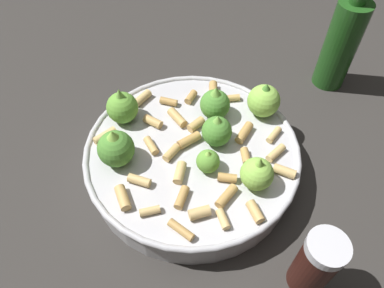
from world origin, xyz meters
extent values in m
plane|color=#2D2B28|center=(0.00, 0.00, 0.00)|extent=(2.40, 2.40, 0.00)
cylinder|color=#B7B7BC|center=(0.00, 0.00, 0.02)|extent=(0.28, 0.28, 0.05)
torus|color=#B7B7BC|center=(0.00, 0.00, 0.05)|extent=(0.29, 0.29, 0.01)
sphere|color=#8CC64C|center=(0.12, 0.02, 0.07)|extent=(0.05, 0.05, 0.05)
cone|color=#4C8933|center=(0.12, 0.02, 0.09)|extent=(0.02, 0.02, 0.02)
sphere|color=#609E38|center=(0.01, -0.04, 0.06)|extent=(0.03, 0.03, 0.03)
cone|color=#8CC64C|center=(0.01, -0.04, 0.07)|extent=(0.01, 0.01, 0.01)
sphere|color=#4C8933|center=(0.05, 0.04, 0.07)|extent=(0.04, 0.04, 0.04)
cone|color=#75B247|center=(0.05, 0.04, 0.09)|extent=(0.02, 0.02, 0.02)
sphere|color=#4C8933|center=(0.03, 0.00, 0.07)|extent=(0.04, 0.04, 0.04)
cone|color=#75B247|center=(0.03, 0.00, 0.09)|extent=(0.02, 0.02, 0.02)
sphere|color=#4C8933|center=(-0.09, 0.02, 0.07)|extent=(0.05, 0.05, 0.05)
cone|color=#8CC64C|center=(-0.09, 0.02, 0.09)|extent=(0.03, 0.03, 0.02)
sphere|color=#8CC64C|center=(0.05, -0.08, 0.07)|extent=(0.04, 0.04, 0.04)
cone|color=#8CC64C|center=(0.05, -0.08, 0.09)|extent=(0.02, 0.02, 0.02)
sphere|color=#609E38|center=(-0.07, 0.09, 0.07)|extent=(0.04, 0.04, 0.04)
cone|color=#75B247|center=(-0.07, 0.09, 0.09)|extent=(0.02, 0.02, 0.02)
cylinder|color=tan|center=(0.00, 0.05, 0.05)|extent=(0.02, 0.03, 0.01)
cylinder|color=tan|center=(-0.10, 0.06, 0.05)|extent=(0.03, 0.02, 0.01)
cylinder|color=tan|center=(0.03, -0.12, 0.05)|extent=(0.01, 0.03, 0.01)
cylinder|color=tan|center=(0.10, -0.05, 0.05)|extent=(0.03, 0.02, 0.01)
cylinder|color=tan|center=(0.02, -0.06, 0.05)|extent=(0.03, 0.02, 0.01)
cylinder|color=tan|center=(0.00, 0.09, 0.05)|extent=(0.03, 0.02, 0.01)
cylinder|color=tan|center=(0.01, -0.09, 0.05)|extent=(0.03, 0.03, 0.01)
cylinder|color=tan|center=(-0.05, 0.02, 0.05)|extent=(0.01, 0.03, 0.01)
cylinder|color=tan|center=(-0.03, 0.11, 0.05)|extent=(0.03, 0.03, 0.01)
cylinder|color=tan|center=(0.06, -0.04, 0.05)|extent=(0.02, 0.02, 0.01)
cylinder|color=tan|center=(-0.08, -0.07, 0.05)|extent=(0.03, 0.01, 0.01)
cylinder|color=tan|center=(-0.03, -0.03, 0.05)|extent=(0.03, 0.03, 0.01)
cylinder|color=tan|center=(0.03, 0.09, 0.05)|extent=(0.02, 0.02, 0.01)
cylinder|color=tan|center=(-0.04, -0.07, 0.05)|extent=(0.03, 0.03, 0.01)
cylinder|color=tan|center=(0.08, 0.06, 0.05)|extent=(0.03, 0.02, 0.01)
cylinder|color=tan|center=(-0.08, -0.02, 0.05)|extent=(0.03, 0.03, 0.01)
cylinder|color=tan|center=(-0.06, -0.10, 0.05)|extent=(0.02, 0.03, 0.01)
cylinder|color=tan|center=(0.07, 0.09, 0.05)|extent=(0.02, 0.03, 0.01)
cylinder|color=tan|center=(-0.03, 0.00, 0.05)|extent=(0.03, 0.02, 0.01)
cylinder|color=tan|center=(-0.03, 0.06, 0.05)|extent=(0.03, 0.03, 0.01)
cylinder|color=tan|center=(0.11, -0.02, 0.05)|extent=(0.03, 0.02, 0.01)
cylinder|color=tan|center=(-0.01, -0.11, 0.05)|extent=(0.01, 0.02, 0.01)
cylinder|color=tan|center=(-0.03, -0.09, 0.05)|extent=(0.03, 0.02, 0.01)
cylinder|color=tan|center=(0.02, 0.03, 0.05)|extent=(0.03, 0.02, 0.01)
cylinder|color=tan|center=(0.07, -0.01, 0.05)|extent=(0.03, 0.03, 0.01)
cylinder|color=tan|center=(0.09, -0.08, 0.05)|extent=(0.03, 0.03, 0.01)
cylinder|color=tan|center=(-0.10, -0.04, 0.05)|extent=(0.01, 0.03, 0.01)
cylinder|color=tan|center=(0.00, 0.01, 0.05)|extent=(0.03, 0.02, 0.01)
cylinder|color=#33140F|center=(0.06, -0.19, 0.04)|extent=(0.04, 0.04, 0.09)
cylinder|color=silver|center=(0.06, -0.19, 0.09)|extent=(0.04, 0.04, 0.01)
cylinder|color=#1E4C19|center=(0.29, 0.08, 0.07)|extent=(0.05, 0.05, 0.15)
camera|label=1|loc=(-0.11, -0.27, 0.42)|focal=33.72mm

